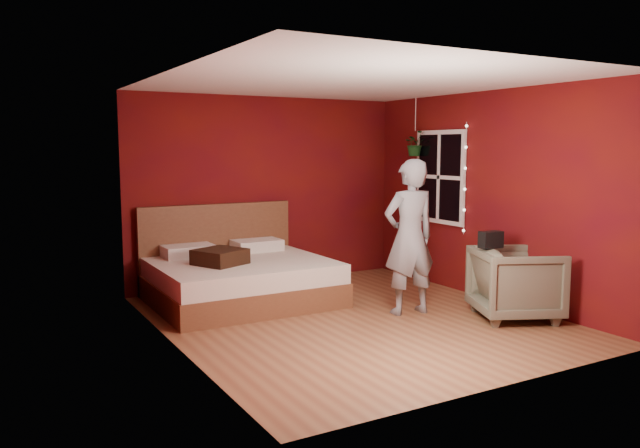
{
  "coord_description": "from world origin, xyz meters",
  "views": [
    {
      "loc": [
        -3.67,
        -5.69,
        1.9
      ],
      "look_at": [
        -0.2,
        0.4,
        1.04
      ],
      "focal_mm": 35.0,
      "sensor_mm": 36.0,
      "label": 1
    }
  ],
  "objects": [
    {
      "name": "handbag",
      "position": [
        1.33,
        -0.72,
        0.89
      ],
      "size": [
        0.27,
        0.15,
        0.18
      ],
      "primitive_type": "cube",
      "rotation": [
        0.0,
        0.0,
        -0.08
      ],
      "color": "black",
      "rests_on": "armchair"
    },
    {
      "name": "bed",
      "position": [
        -0.79,
        1.41,
        0.3
      ],
      "size": [
        2.1,
        1.78,
        1.15
      ],
      "color": "brown",
      "rests_on": "ground"
    },
    {
      "name": "fairy_lights",
      "position": [
        1.94,
        0.38,
        1.5
      ],
      "size": [
        0.04,
        0.04,
        1.45
      ],
      "color": "silver",
      "rests_on": "room_walls"
    },
    {
      "name": "person",
      "position": [
        0.69,
        -0.1,
        0.89
      ],
      "size": [
        0.69,
        0.49,
        1.77
      ],
      "primitive_type": "imported",
      "rotation": [
        0.0,
        0.0,
        3.04
      ],
      "color": "slate",
      "rests_on": "ground"
    },
    {
      "name": "armchair",
      "position": [
        1.59,
        -0.86,
        0.4
      ],
      "size": [
        1.16,
        1.14,
        0.8
      ],
      "primitive_type": "imported",
      "rotation": [
        0.0,
        0.0,
        1.14
      ],
      "color": "#6C6B55",
      "rests_on": "ground"
    },
    {
      "name": "throw_pillow",
      "position": [
        -1.1,
        1.22,
        0.62
      ],
      "size": [
        0.67,
        0.67,
        0.18
      ],
      "primitive_type": "cube",
      "rotation": [
        0.0,
        0.0,
        0.43
      ],
      "color": "black",
      "rests_on": "bed"
    },
    {
      "name": "floor",
      "position": [
        0.0,
        0.0,
        0.0
      ],
      "size": [
        4.5,
        4.5,
        0.0
      ],
      "primitive_type": "plane",
      "color": "brown",
      "rests_on": "ground"
    },
    {
      "name": "room_walls",
      "position": [
        0.0,
        0.0,
        1.68
      ],
      "size": [
        4.04,
        4.54,
        2.62
      ],
      "color": "#66140A",
      "rests_on": "ground"
    },
    {
      "name": "window",
      "position": [
        1.97,
        0.9,
        1.5
      ],
      "size": [
        0.05,
        0.97,
        1.27
      ],
      "color": "white",
      "rests_on": "room_walls"
    },
    {
      "name": "hanging_plant",
      "position": [
        1.88,
        1.34,
        1.96
      ],
      "size": [
        0.34,
        0.3,
        0.82
      ],
      "color": "silver",
      "rests_on": "room_walls"
    }
  ]
}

